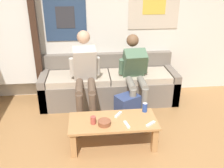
% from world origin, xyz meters
% --- Properties ---
extents(wall_back, '(10.00, 0.07, 2.55)m').
position_xyz_m(wall_back, '(0.00, 2.49, 1.28)').
color(wall_back, silver).
rests_on(wall_back, ground_plane).
extents(door_frame, '(1.00, 0.10, 2.15)m').
position_xyz_m(door_frame, '(-1.69, 2.27, 1.20)').
color(door_frame, '#382319').
rests_on(door_frame, ground_plane).
extents(couch, '(2.26, 0.73, 0.76)m').
position_xyz_m(couch, '(-0.08, 2.12, 0.28)').
color(couch, '#70665B').
rests_on(couch, ground_plane).
extents(coffee_table, '(1.10, 0.50, 0.36)m').
position_xyz_m(coffee_table, '(-0.14, 0.89, 0.29)').
color(coffee_table, '#B27F4C').
rests_on(coffee_table, ground_plane).
extents(person_seated_adult, '(0.47, 0.92, 1.26)m').
position_xyz_m(person_seated_adult, '(-0.48, 1.74, 0.69)').
color(person_seated_adult, brown).
rests_on(person_seated_adult, ground_plane).
extents(person_seated_teen, '(0.47, 0.94, 1.16)m').
position_xyz_m(person_seated_teen, '(0.30, 1.80, 0.65)').
color(person_seated_teen, gray).
rests_on(person_seated_teen, ground_plane).
extents(backpack, '(0.40, 0.37, 0.41)m').
position_xyz_m(backpack, '(0.14, 1.43, 0.20)').
color(backpack, navy).
rests_on(backpack, ground_plane).
extents(ceramic_bowl, '(0.16, 0.16, 0.06)m').
position_xyz_m(ceramic_bowl, '(-0.26, 0.80, 0.39)').
color(ceramic_bowl, brown).
rests_on(ceramic_bowl, coffee_table).
extents(pillar_candle, '(0.07, 0.07, 0.11)m').
position_xyz_m(pillar_candle, '(-0.39, 0.84, 0.41)').
color(pillar_candle, '#B24C42').
rests_on(pillar_candle, coffee_table).
extents(drink_can_blue, '(0.07, 0.07, 0.12)m').
position_xyz_m(drink_can_blue, '(0.30, 1.06, 0.42)').
color(drink_can_blue, '#28479E').
rests_on(drink_can_blue, coffee_table).
extents(game_controller_near_left, '(0.11, 0.14, 0.03)m').
position_xyz_m(game_controller_near_left, '(-0.06, 1.00, 0.37)').
color(game_controller_near_left, white).
rests_on(game_controller_near_left, coffee_table).
extents(game_controller_near_right, '(0.14, 0.11, 0.03)m').
position_xyz_m(game_controller_near_right, '(0.30, 0.75, 0.37)').
color(game_controller_near_right, white).
rests_on(game_controller_near_right, coffee_table).
extents(game_controller_far_center, '(0.06, 0.15, 0.03)m').
position_xyz_m(game_controller_far_center, '(0.01, 0.76, 0.37)').
color(game_controller_far_center, white).
rests_on(game_controller_far_center, coffee_table).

